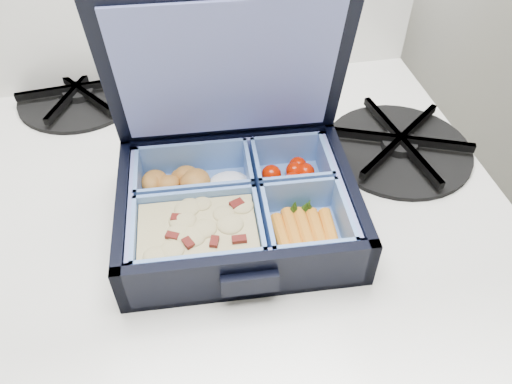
{
  "coord_description": "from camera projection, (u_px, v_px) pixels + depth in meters",
  "views": [
    {
      "loc": [
        -0.71,
        1.24,
        1.4
      ],
      "look_at": [
        -0.65,
        1.62,
        1.02
      ],
      "focal_mm": 35.0,
      "sensor_mm": 36.0,
      "label": 1
    }
  ],
  "objects": [
    {
      "name": "burner_grate_rear",
      "position": [
        78.0,
        93.0,
        0.72
      ],
      "size": [
        0.19,
        0.19,
        0.02
      ],
      "primitive_type": "cylinder",
      "rotation": [
        0.0,
        0.0,
        0.1
      ],
      "color": "black",
      "rests_on": "stove"
    },
    {
      "name": "fork",
      "position": [
        279.0,
        135.0,
        0.66
      ],
      "size": [
        0.12,
        0.17,
        0.01
      ],
      "primitive_type": null,
      "rotation": [
        0.0,
        0.0,
        -0.57
      ],
      "color": "#B8B7BE",
      "rests_on": "stove"
    },
    {
      "name": "burner_grate",
      "position": [
        400.0,
        143.0,
        0.63
      ],
      "size": [
        0.24,
        0.24,
        0.03
      ],
      "primitive_type": "cylinder",
      "rotation": [
        0.0,
        0.0,
        -0.37
      ],
      "color": "black",
      "rests_on": "stove"
    },
    {
      "name": "stove",
      "position": [
        234.0,
        383.0,
        0.93
      ],
      "size": [
        0.66,
        0.66,
        0.98
      ],
      "primitive_type": null,
      "color": "white",
      "rests_on": "floor"
    },
    {
      "name": "bento_box",
      "position": [
        238.0,
        207.0,
        0.53
      ],
      "size": [
        0.26,
        0.2,
        0.06
      ],
      "primitive_type": null,
      "rotation": [
        0.0,
        0.0,
        -0.05
      ],
      "color": "black",
      "rests_on": "stove"
    }
  ]
}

